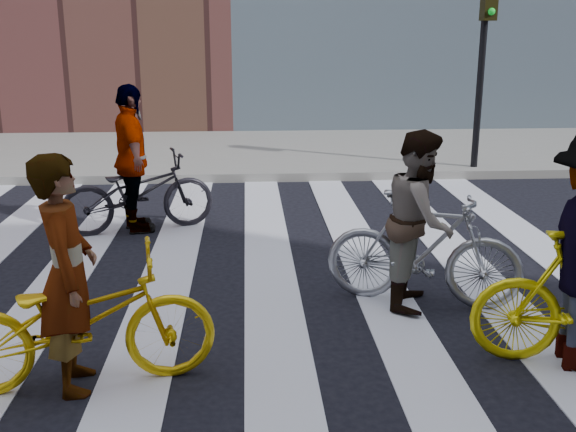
{
  "coord_description": "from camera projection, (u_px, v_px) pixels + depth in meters",
  "views": [
    {
      "loc": [
        0.32,
        -6.29,
        2.56
      ],
      "look_at": [
        0.73,
        0.3,
        0.71
      ],
      "focal_mm": 42.0,
      "sensor_mm": 36.0,
      "label": 1
    }
  ],
  "objects": [
    {
      "name": "ground",
      "position": [
        217.0,
        294.0,
        6.72
      ],
      "size": [
        100.0,
        100.0,
        0.0
      ],
      "primitive_type": "plane",
      "color": "black",
      "rests_on": "ground"
    },
    {
      "name": "sidewalk_far",
      "position": [
        231.0,
        153.0,
        13.91
      ],
      "size": [
        100.0,
        5.0,
        0.15
      ],
      "primitive_type": "cube",
      "color": "gray",
      "rests_on": "ground"
    },
    {
      "name": "zebra_crosswalk",
      "position": [
        217.0,
        293.0,
        6.72
      ],
      "size": [
        8.25,
        10.0,
        0.01
      ],
      "color": "silver",
      "rests_on": "ground"
    },
    {
      "name": "traffic_signal",
      "position": [
        484.0,
        45.0,
        11.48
      ],
      "size": [
        0.22,
        0.42,
        3.33
      ],
      "color": "black",
      "rests_on": "ground"
    },
    {
      "name": "bike_yellow_left",
      "position": [
        79.0,
        321.0,
        4.87
      ],
      "size": [
        2.04,
        1.01,
        1.03
      ],
      "primitive_type": "imported",
      "rotation": [
        0.0,
        0.0,
        1.74
      ],
      "color": "yellow",
      "rests_on": "ground"
    },
    {
      "name": "bike_silver_mid",
      "position": [
        423.0,
        249.0,
        6.34
      ],
      "size": [
        1.9,
        1.09,
        1.1
      ],
      "primitive_type": "imported",
      "rotation": [
        0.0,
        0.0,
        1.24
      ],
      "color": "#A2A5AC",
      "rests_on": "ground"
    },
    {
      "name": "bike_dark_rear",
      "position": [
        138.0,
        193.0,
        8.67
      ],
      "size": [
        2.07,
        1.26,
        1.03
      ],
      "primitive_type": "imported",
      "rotation": [
        0.0,
        0.0,
        1.89
      ],
      "color": "black",
      "rests_on": "ground"
    },
    {
      "name": "rider_left",
      "position": [
        67.0,
        274.0,
        4.77
      ],
      "size": [
        0.52,
        0.7,
        1.75
      ],
      "primitive_type": "imported",
      "rotation": [
        0.0,
        0.0,
        1.74
      ],
      "color": "slate",
      "rests_on": "ground"
    },
    {
      "name": "rider_mid",
      "position": [
        420.0,
        220.0,
        6.26
      ],
      "size": [
        0.87,
        0.98,
        1.68
      ],
      "primitive_type": "imported",
      "rotation": [
        0.0,
        0.0,
        1.24
      ],
      "color": "slate",
      "rests_on": "ground"
    },
    {
      "name": "rider_rear",
      "position": [
        132.0,
        159.0,
        8.55
      ],
      "size": [
        0.79,
        1.2,
        1.9
      ],
      "primitive_type": "imported",
      "rotation": [
        0.0,
        0.0,
        1.89
      ],
      "color": "slate",
      "rests_on": "ground"
    }
  ]
}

